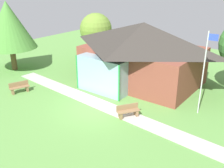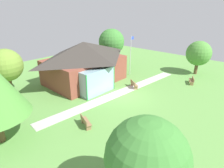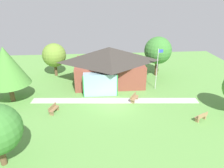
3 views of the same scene
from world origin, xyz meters
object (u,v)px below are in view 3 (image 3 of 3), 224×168
(bench_mid_left, at_px, (54,109))
(tree_behind_pavilion_left, at_px, (54,55))
(bench_lawn_far_right, at_px, (201,117))
(tree_behind_pavilion_right, at_px, (158,51))
(pavilion, at_px, (109,65))
(bench_rear_near_path, at_px, (134,98))
(tree_west_hedge, at_px, (6,66))
(flagpole, at_px, (157,67))

(bench_mid_left, bearing_deg, tree_behind_pavilion_left, -152.23)
(bench_lawn_far_right, height_order, tree_behind_pavilion_left, tree_behind_pavilion_left)
(tree_behind_pavilion_right, distance_m, tree_behind_pavilion_left, 15.39)
(bench_mid_left, bearing_deg, pavilion, 160.10)
(tree_behind_pavilion_right, bearing_deg, pavilion, -162.52)
(pavilion, relative_size, bench_rear_near_path, 6.76)
(bench_lawn_far_right, height_order, tree_behind_pavilion_right, tree_behind_pavilion_right)
(bench_rear_near_path, xyz_separation_m, tree_west_hedge, (-14.23, 1.29, 3.92))
(pavilion, relative_size, tree_behind_pavilion_left, 2.04)
(tree_west_hedge, bearing_deg, tree_behind_pavilion_right, 19.67)
(bench_rear_near_path, height_order, tree_west_hedge, tree_west_hedge)
(tree_behind_pavilion_right, bearing_deg, tree_behind_pavilion_left, 175.61)
(flagpole, distance_m, bench_lawn_far_right, 8.62)
(bench_mid_left, bearing_deg, tree_west_hedge, -100.29)
(pavilion, distance_m, tree_behind_pavilion_left, 8.64)
(pavilion, relative_size, tree_behind_pavilion_right, 1.71)
(flagpole, xyz_separation_m, bench_lawn_far_right, (2.46, -7.84, -2.62))
(bench_rear_near_path, xyz_separation_m, tree_behind_pavilion_left, (-10.44, 9.30, 2.79))
(bench_lawn_far_right, distance_m, tree_behind_pavilion_right, 13.23)
(pavilion, xyz_separation_m, tree_west_hedge, (-11.66, -4.49, 1.68))
(pavilion, bearing_deg, tree_west_hedge, -158.96)
(bench_lawn_far_right, relative_size, bench_rear_near_path, 1.02)
(bench_lawn_far_right, relative_size, tree_west_hedge, 0.24)
(pavilion, relative_size, flagpole, 1.85)
(flagpole, distance_m, bench_rear_near_path, 5.42)
(tree_behind_pavilion_left, height_order, tree_west_hedge, tree_west_hedge)
(tree_behind_pavilion_right, bearing_deg, bench_mid_left, -144.40)
(pavilion, xyz_separation_m, flagpole, (6.04, -2.54, 0.37))
(tree_behind_pavilion_left, bearing_deg, tree_west_hedge, -115.31)
(bench_rear_near_path, height_order, bench_mid_left, same)
(bench_rear_near_path, relative_size, tree_behind_pavilion_right, 0.25)
(bench_mid_left, height_order, tree_west_hedge, tree_west_hedge)
(flagpole, relative_size, bench_lawn_far_right, 3.56)
(flagpole, relative_size, bench_rear_near_path, 3.65)
(flagpole, xyz_separation_m, tree_behind_pavilion_left, (-13.91, 6.06, 0.17))
(bench_rear_near_path, relative_size, bench_mid_left, 0.96)
(pavilion, distance_m, bench_rear_near_path, 6.71)
(tree_behind_pavilion_right, height_order, tree_behind_pavilion_left, tree_behind_pavilion_right)
(tree_behind_pavilion_right, bearing_deg, bench_lawn_far_right, -85.34)
(pavilion, bearing_deg, tree_behind_pavilion_right, 17.48)
(bench_mid_left, xyz_separation_m, tree_behind_pavilion_left, (-1.45, 11.11, 2.79))
(flagpole, bearing_deg, tree_behind_pavilion_left, 156.45)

